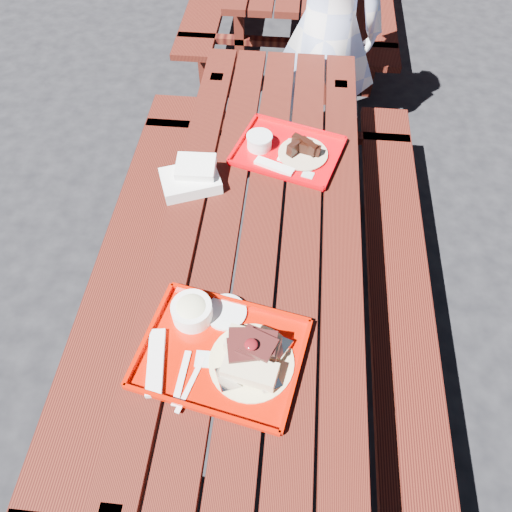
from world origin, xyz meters
name	(u,v)px	position (x,y,z in m)	size (l,w,h in m)	color
ground	(259,331)	(0.00, 0.00, 0.00)	(60.00, 60.00, 0.00)	black
picnic_table_near	(260,265)	(0.00, 0.00, 0.56)	(1.41, 2.40, 0.75)	#4B180E
near_tray	(223,344)	(-0.07, -0.47, 0.79)	(0.55, 0.47, 0.15)	#C00E00
far_tray	(286,150)	(0.07, 0.44, 0.77)	(0.49, 0.43, 0.07)	#D70008
white_cloth	(192,177)	(-0.29, 0.23, 0.79)	(0.27, 0.23, 0.09)	white
person	(327,29)	(0.22, 1.37, 0.79)	(0.58, 0.38, 1.59)	#AEBFF2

